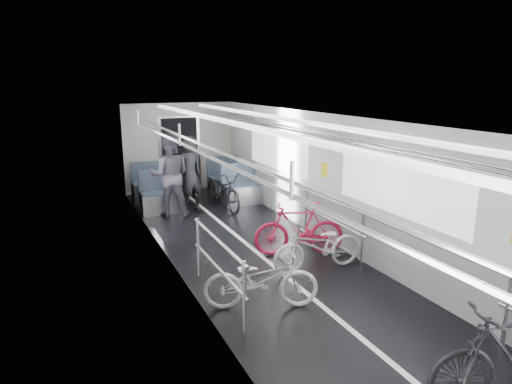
# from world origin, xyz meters

# --- Properties ---
(car_shell) EXTENTS (3.02, 14.01, 2.41)m
(car_shell) POSITION_xyz_m (0.00, 1.78, 1.13)
(car_shell) COLOR black
(car_shell) RESTS_ON ground
(bike_left_far) EXTENTS (1.63, 1.01, 0.81)m
(bike_left_far) POSITION_xyz_m (-0.77, -0.04, 0.40)
(bike_left_far) COLOR #BDBCC1
(bike_left_far) RESTS_ON floor
(bike_right_mid) EXTENTS (1.58, 0.57, 0.82)m
(bike_right_mid) POSITION_xyz_m (0.58, 0.71, 0.41)
(bike_right_mid) COLOR #B1B2B6
(bike_right_mid) RESTS_ON floor
(bike_right_far) EXTENTS (1.64, 0.92, 0.95)m
(bike_right_far) POSITION_xyz_m (0.64, 1.44, 0.47)
(bike_right_far) COLOR #B71635
(bike_right_far) RESTS_ON floor
(bike_aisle) EXTENTS (0.76, 1.81, 0.93)m
(bike_aisle) POSITION_xyz_m (0.45, 4.78, 0.46)
(bike_aisle) COLOR black
(bike_aisle) RESTS_ON floor
(person_standing) EXTENTS (0.73, 0.58, 1.76)m
(person_standing) POSITION_xyz_m (-0.36, 4.80, 0.88)
(person_standing) COLOR black
(person_standing) RESTS_ON floor
(person_seated) EXTENTS (1.08, 0.95, 1.87)m
(person_seated) POSITION_xyz_m (-0.83, 4.70, 0.94)
(person_seated) COLOR #312D35
(person_seated) RESTS_ON floor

